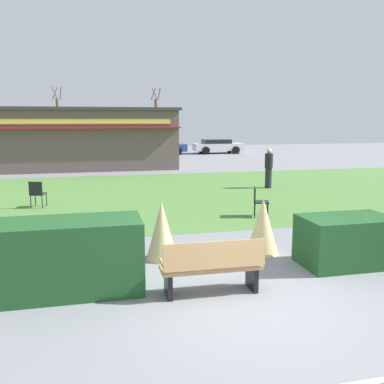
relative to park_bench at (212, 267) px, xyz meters
The scene contains 16 objects.
ground_plane 0.86m from the park_bench, 42.80° to the right, with size 80.00×80.00×0.00m, color slate.
lawn_patch 9.81m from the park_bench, 86.94° to the left, with size 36.00×12.00×0.01m, color #4C7A38.
park_bench is the anchor object (origin of this frame).
hedge_left 2.39m from the park_bench, 164.35° to the left, with size 2.39×1.10×1.24m, color #1E4C23.
hedge_right 3.13m from the park_bench, 14.95° to the left, with size 1.81×1.10×0.98m, color #1E4C23.
ornamental_grass_behind_left 2.51m from the park_bench, 48.16° to the left, with size 0.69×0.69×1.21m, color #D1BC7F.
ornamental_grass_behind_right 2.05m from the park_bench, 104.94° to the left, with size 0.66×0.66×1.24m, color #D1BC7F.
food_kiosk 20.00m from the park_bench, 95.99° to the left, with size 10.43×5.36×3.55m.
cafe_chair_west 8.88m from the park_bench, 114.58° to the left, with size 0.54×0.54×0.89m.
cafe_chair_east 5.98m from the park_bench, 60.77° to the left, with size 0.56×0.56×0.89m.
person_strolling 11.53m from the park_bench, 62.13° to the left, with size 0.34×0.34×1.69m.
parked_car_west_slot 28.58m from the park_bench, 93.66° to the left, with size 4.26×2.18×1.20m.
parked_car_center_slot 28.74m from the park_bench, 82.80° to the left, with size 4.26×2.18×1.20m.
parked_car_east_slot 29.79m from the park_bench, 73.22° to the left, with size 4.23×2.12×1.20m.
tree_right_bg 36.11m from the park_bench, 97.83° to the left, with size 0.91×0.96×5.86m.
tree_center_bg 33.92m from the park_bench, 83.10° to the left, with size 0.91×0.96×5.80m.
Camera 1 is at (-2.38, -5.98, 2.90)m, focal length 39.66 mm.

